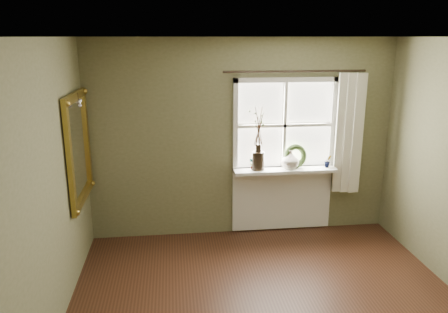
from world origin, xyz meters
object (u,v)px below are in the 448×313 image
dark_jug (258,161)px  cream_vase (290,159)px  wreath (296,159)px  gilt_mirror (79,148)px

dark_jug → cream_vase: size_ratio=0.98×
dark_jug → wreath: wreath is taller
cream_vase → wreath: 0.09m
wreath → cream_vase: bearing=-167.2°
cream_vase → wreath: wreath is taller
dark_jug → cream_vase: (0.43, 0.00, 0.00)m
wreath → gilt_mirror: (-2.66, -0.49, 0.35)m
dark_jug → gilt_mirror: gilt_mirror is taller
cream_vase → gilt_mirror: gilt_mirror is taller
dark_jug → gilt_mirror: (-2.15, -0.45, 0.35)m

